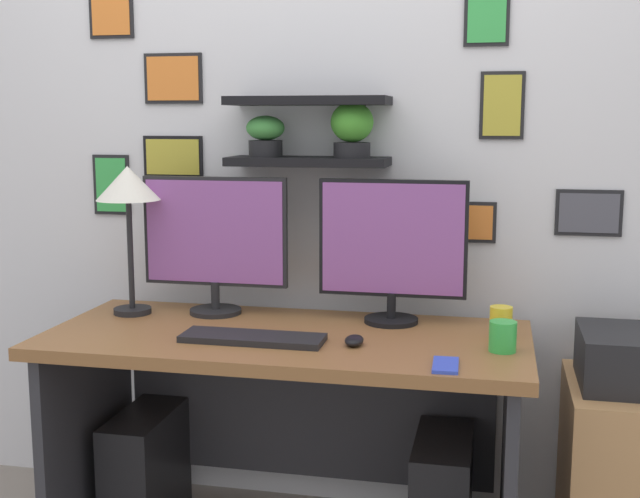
{
  "coord_description": "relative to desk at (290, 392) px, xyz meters",
  "views": [
    {
      "loc": [
        0.64,
        -2.44,
        1.43
      ],
      "look_at": [
        0.1,
        0.05,
        1.02
      ],
      "focal_mm": 45.99,
      "sensor_mm": 36.0,
      "label": 1
    }
  ],
  "objects": [
    {
      "name": "cell_phone",
      "position": [
        0.52,
        -0.3,
        0.22
      ],
      "size": [
        0.07,
        0.14,
        0.01
      ],
      "primitive_type": "cube",
      "rotation": [
        0.0,
        0.0,
        0.04
      ],
      "color": "blue",
      "rests_on": "desk"
    },
    {
      "name": "coffee_mug",
      "position": [
        0.67,
        -0.11,
        0.26
      ],
      "size": [
        0.08,
        0.08,
        0.09
      ],
      "primitive_type": "cylinder",
      "color": "green",
      "rests_on": "desk"
    },
    {
      "name": "desk",
      "position": [
        0.0,
        0.0,
        0.0
      ],
      "size": [
        1.53,
        0.68,
        0.75
      ],
      "color": "brown",
      "rests_on": "ground"
    },
    {
      "name": "back_wall_assembly",
      "position": [
        0.0,
        0.38,
        0.82
      ],
      "size": [
        4.4,
        0.24,
        2.7
      ],
      "color": "silver",
      "rests_on": "ground"
    },
    {
      "name": "monitor_left",
      "position": [
        -0.31,
        0.16,
        0.47
      ],
      "size": [
        0.51,
        0.18,
        0.48
      ],
      "color": "black",
      "rests_on": "desk"
    },
    {
      "name": "keyboard",
      "position": [
        -0.08,
        -0.16,
        0.22
      ],
      "size": [
        0.44,
        0.14,
        0.02
      ],
      "primitive_type": "cube",
      "color": "black",
      "rests_on": "desk"
    },
    {
      "name": "monitor_right",
      "position": [
        0.31,
        0.16,
        0.47
      ],
      "size": [
        0.49,
        0.18,
        0.48
      ],
      "color": "black",
      "rests_on": "desk"
    },
    {
      "name": "drawer_cabinet",
      "position": [
        1.1,
        0.09,
        -0.23
      ],
      "size": [
        0.44,
        0.5,
        0.61
      ],
      "primitive_type": "cube",
      "color": "tan",
      "rests_on": "ground"
    },
    {
      "name": "pen_cup",
      "position": [
        0.67,
        0.03,
        0.26
      ],
      "size": [
        0.07,
        0.07,
        0.1
      ],
      "primitive_type": "cylinder",
      "color": "yellow",
      "rests_on": "desk"
    },
    {
      "name": "desk_lamp",
      "position": [
        -0.59,
        0.09,
        0.64
      ],
      "size": [
        0.22,
        0.22,
        0.51
      ],
      "color": "black",
      "rests_on": "desk"
    },
    {
      "name": "computer_tower_left",
      "position": [
        -0.54,
        0.04,
        -0.33
      ],
      "size": [
        0.18,
        0.4,
        0.41
      ],
      "primitive_type": "cube",
      "color": "black",
      "rests_on": "ground"
    },
    {
      "name": "computer_mouse",
      "position": [
        0.24,
        -0.14,
        0.23
      ],
      "size": [
        0.06,
        0.09,
        0.03
      ],
      "primitive_type": "ellipsoid",
      "color": "black",
      "rests_on": "desk"
    }
  ]
}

